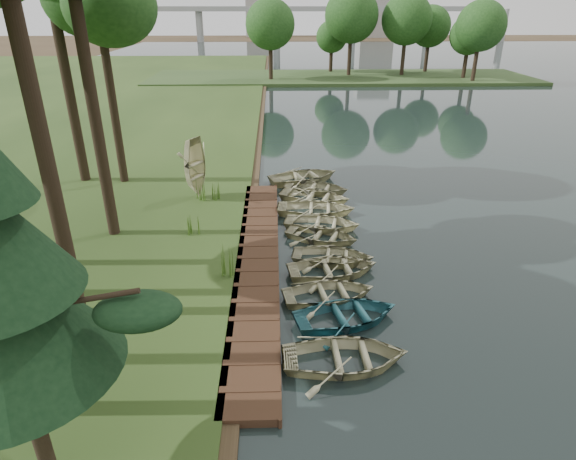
{
  "coord_description": "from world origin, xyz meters",
  "views": [
    {
      "loc": [
        -0.9,
        -16.27,
        9.09
      ],
      "look_at": [
        -0.43,
        0.03,
        1.42
      ],
      "focal_mm": 30.0,
      "sensor_mm": 36.0,
      "label": 1
    }
  ],
  "objects_px": {
    "rowboat_2": "(329,291)",
    "stored_rowboat": "(198,191)",
    "boardwalk": "(258,260)",
    "rowboat_0": "(346,355)",
    "rowboat_1": "(347,313)"
  },
  "relations": [
    {
      "from": "rowboat_2",
      "to": "stored_rowboat",
      "type": "bearing_deg",
      "value": 22.32
    },
    {
      "from": "boardwalk",
      "to": "rowboat_0",
      "type": "height_order",
      "value": "rowboat_0"
    },
    {
      "from": "rowboat_0",
      "to": "boardwalk",
      "type": "bearing_deg",
      "value": 21.6
    },
    {
      "from": "rowboat_0",
      "to": "stored_rowboat",
      "type": "xyz_separation_m",
      "value": [
        -5.73,
        12.29,
        0.2
      ]
    },
    {
      "from": "rowboat_2",
      "to": "boardwalk",
      "type": "bearing_deg",
      "value": 33.74
    },
    {
      "from": "rowboat_1",
      "to": "rowboat_2",
      "type": "bearing_deg",
      "value": 4.55
    },
    {
      "from": "rowboat_0",
      "to": "rowboat_1",
      "type": "xyz_separation_m",
      "value": [
        0.32,
        1.98,
        -0.02
      ]
    },
    {
      "from": "rowboat_0",
      "to": "rowboat_2",
      "type": "xyz_separation_m",
      "value": [
        -0.1,
        3.26,
        -0.04
      ]
    },
    {
      "from": "boardwalk",
      "to": "rowboat_1",
      "type": "xyz_separation_m",
      "value": [
        2.89,
        -3.9,
        0.25
      ]
    },
    {
      "from": "boardwalk",
      "to": "rowboat_2",
      "type": "xyz_separation_m",
      "value": [
        2.48,
        -2.62,
        0.23
      ]
    },
    {
      "from": "rowboat_0",
      "to": "rowboat_1",
      "type": "height_order",
      "value": "rowboat_0"
    },
    {
      "from": "boardwalk",
      "to": "rowboat_0",
      "type": "distance_m",
      "value": 6.43
    },
    {
      "from": "rowboat_0",
      "to": "stored_rowboat",
      "type": "relative_size",
      "value": 1.15
    },
    {
      "from": "boardwalk",
      "to": "rowboat_1",
      "type": "bearing_deg",
      "value": -53.39
    },
    {
      "from": "boardwalk",
      "to": "rowboat_2",
      "type": "distance_m",
      "value": 3.61
    }
  ]
}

